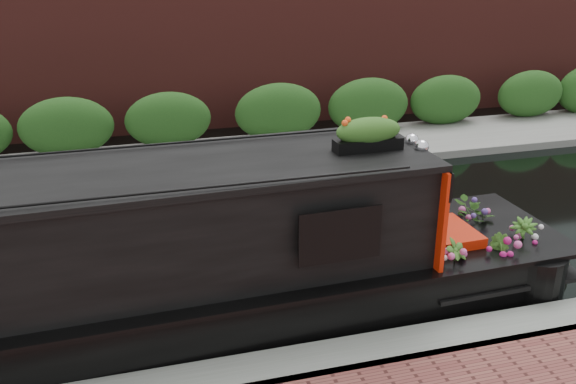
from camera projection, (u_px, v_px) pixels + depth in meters
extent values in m
plane|color=black|center=(219.00, 251.00, 9.85)|extent=(80.00, 80.00, 0.00)
cube|color=gray|center=(185.00, 164.00, 13.61)|extent=(40.00, 2.40, 0.34)
cube|color=#214B19|center=(180.00, 151.00, 14.41)|extent=(40.00, 1.10, 2.80)
cube|color=#5B231E|center=(170.00, 127.00, 16.29)|extent=(40.00, 1.00, 8.00)
cube|color=black|center=(39.00, 243.00, 7.01)|extent=(8.93, 1.95, 1.30)
cube|color=black|center=(29.00, 184.00, 6.75)|extent=(9.08, 2.10, 0.08)
cube|color=red|center=(412.00, 201.00, 8.13)|extent=(0.11, 1.69, 1.30)
cube|color=black|center=(340.00, 236.00, 7.02)|extent=(0.87, 0.05, 0.53)
cube|color=red|center=(442.00, 245.00, 8.52)|extent=(0.80, 0.89, 0.48)
sphere|color=white|center=(422.00, 147.00, 7.74)|extent=(0.17, 0.17, 0.17)
sphere|color=white|center=(412.00, 140.00, 7.98)|extent=(0.17, 0.17, 0.17)
cube|color=black|center=(368.00, 144.00, 7.68)|extent=(0.85, 0.26, 0.15)
ellipsoid|color=#FD541C|center=(369.00, 129.00, 7.61)|extent=(0.93, 0.25, 0.23)
imported|color=#386B23|center=(455.00, 263.00, 7.91)|extent=(0.40, 0.35, 0.63)
imported|color=#386B23|center=(499.00, 256.00, 8.15)|extent=(0.30, 0.34, 0.56)
imported|color=#386B23|center=(474.00, 220.00, 9.10)|extent=(0.73, 0.69, 0.63)
imported|color=#386B23|center=(521.00, 241.00, 8.50)|extent=(0.48, 0.48, 0.61)
imported|color=#386B23|center=(421.00, 221.00, 9.17)|extent=(0.23, 0.31, 0.55)
cylinder|color=brown|center=(552.00, 263.00, 9.17)|extent=(0.30, 0.39, 0.30)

